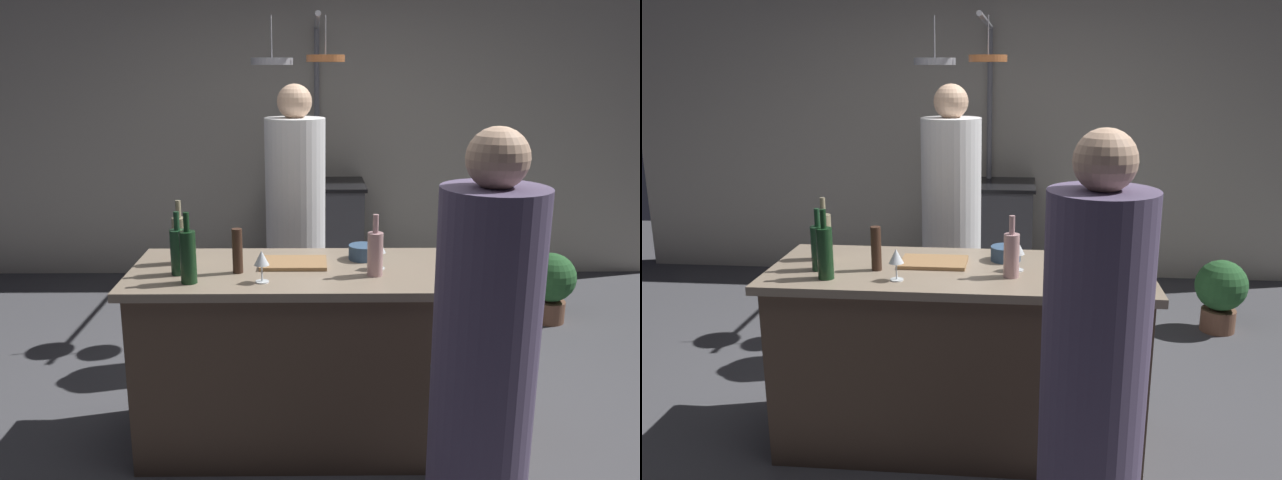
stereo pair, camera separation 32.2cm
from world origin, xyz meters
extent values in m
plane|color=#4C4C51|center=(0.00, 0.00, 0.00)|extent=(9.00, 9.00, 0.00)
cube|color=beige|center=(0.00, 2.85, 1.30)|extent=(6.40, 0.16, 2.60)
cube|color=brown|center=(0.00, 0.00, 0.43)|extent=(1.72, 0.66, 0.86)
cube|color=gray|center=(0.00, 0.00, 0.88)|extent=(1.80, 0.72, 0.04)
cube|color=#47474C|center=(0.00, 2.45, 0.43)|extent=(0.76, 0.60, 0.86)
cube|color=black|center=(0.00, 2.45, 0.88)|extent=(0.80, 0.64, 0.03)
cylinder|color=white|center=(-0.14, 0.97, 0.77)|extent=(0.37, 0.37, 1.53)
sphere|color=#D8AD8C|center=(-0.14, 0.97, 1.63)|extent=(0.21, 0.21, 0.21)
cylinder|color=#4C4C51|center=(0.56, -0.62, 0.33)|extent=(0.06, 0.06, 0.62)
cylinder|color=black|center=(0.56, -0.62, 0.66)|extent=(0.26, 0.26, 0.04)
cylinder|color=#594C6B|center=(0.54, -0.96, 0.73)|extent=(0.35, 0.35, 1.46)
sphere|color=#D8AD8C|center=(0.54, -0.96, 1.55)|extent=(0.20, 0.20, 0.20)
cylinder|color=gray|center=(0.00, 2.70, 1.07)|extent=(0.04, 0.04, 2.15)
cylinder|color=gray|center=(0.00, 2.00, 2.15)|extent=(0.04, 1.40, 0.04)
cylinder|color=gray|center=(-0.30, 1.45, 1.86)|extent=(0.28, 0.28, 0.04)
cylinder|color=gray|center=(-0.30, 1.45, 2.01)|extent=(0.01, 0.01, 0.29)
cylinder|color=#B26638|center=(0.05, 1.42, 1.88)|extent=(0.25, 0.25, 0.04)
cylinder|color=gray|center=(0.05, 1.45, 2.02)|extent=(0.01, 0.01, 0.27)
cylinder|color=brown|center=(1.70, 1.56, 0.08)|extent=(0.24, 0.24, 0.16)
sphere|color=#2D6633|center=(1.70, 1.56, 0.34)|extent=(0.36, 0.36, 0.36)
cube|color=#997047|center=(-0.13, 0.06, 0.91)|extent=(0.32, 0.22, 0.02)
cylinder|color=#382319|center=(-0.38, -0.06, 1.01)|extent=(0.05, 0.05, 0.21)
cylinder|color=#B78C8E|center=(0.25, -0.11, 1.00)|extent=(0.07, 0.07, 0.20)
cylinder|color=#B78C8E|center=(0.25, -0.11, 1.14)|extent=(0.03, 0.03, 0.08)
cylinder|color=gray|center=(-0.68, 0.10, 1.01)|extent=(0.07, 0.07, 0.23)
cylinder|color=gray|center=(-0.68, 0.10, 1.17)|extent=(0.03, 0.03, 0.08)
cylinder|color=#143319|center=(-0.58, -0.21, 1.02)|extent=(0.07, 0.07, 0.23)
cylinder|color=#143319|center=(-0.58, -0.21, 1.18)|extent=(0.03, 0.03, 0.08)
cylinder|color=#193D23|center=(-0.65, -0.08, 1.00)|extent=(0.07, 0.07, 0.21)
cylinder|color=#193D23|center=(-0.65, -0.08, 1.15)|extent=(0.03, 0.03, 0.08)
cylinder|color=silver|center=(0.28, -0.01, 0.90)|extent=(0.06, 0.06, 0.01)
cylinder|color=silver|center=(0.28, -0.01, 0.94)|extent=(0.01, 0.01, 0.07)
cone|color=silver|center=(0.28, -0.01, 1.01)|extent=(0.07, 0.07, 0.06)
cylinder|color=silver|center=(-0.26, -0.21, 0.90)|extent=(0.06, 0.06, 0.01)
cylinder|color=silver|center=(-0.26, -0.21, 0.94)|extent=(0.01, 0.01, 0.07)
cone|color=silver|center=(-0.26, -0.21, 1.01)|extent=(0.07, 0.07, 0.06)
cylinder|color=silver|center=(0.74, 0.18, 0.93)|extent=(0.19, 0.19, 0.07)
cylinder|color=#334C6B|center=(0.22, 0.15, 0.94)|extent=(0.15, 0.15, 0.07)
cylinder|color=brown|center=(0.75, -0.15, 0.93)|extent=(0.21, 0.21, 0.06)
camera|label=1|loc=(-0.03, -2.97, 1.82)|focal=36.74mm
camera|label=2|loc=(0.29, -2.96, 1.82)|focal=36.74mm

